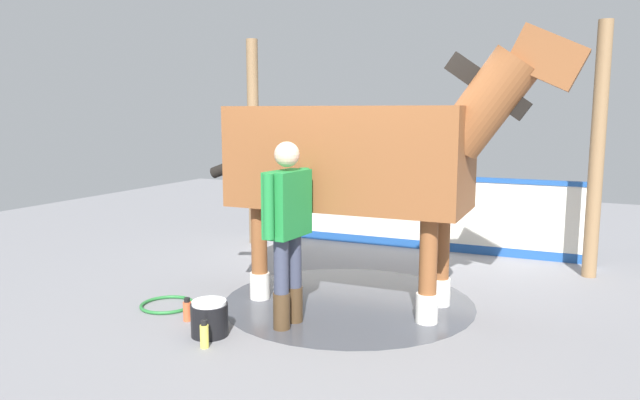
{
  "coord_description": "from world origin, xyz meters",
  "views": [
    {
      "loc": [
        5.51,
        2.27,
        1.89
      ],
      "look_at": [
        0.66,
        -0.07,
        1.08
      ],
      "focal_mm": 33.4,
      "sensor_mm": 36.0,
      "label": 1
    }
  ],
  "objects_px": {
    "hose_coil": "(167,305)",
    "bottle_spray": "(187,310)",
    "wash_bucket": "(209,318)",
    "horse": "(361,158)",
    "handler": "(287,222)",
    "bottle_shampoo": "(204,335)"
  },
  "relations": [
    {
      "from": "hose_coil",
      "to": "bottle_spray",
      "type": "bearing_deg",
      "value": 61.56
    },
    {
      "from": "handler",
      "to": "hose_coil",
      "type": "distance_m",
      "value": 1.6
    },
    {
      "from": "horse",
      "to": "bottle_shampoo",
      "type": "relative_size",
      "value": 15.93
    },
    {
      "from": "handler",
      "to": "hose_coil",
      "type": "xyz_separation_m",
      "value": [
        0.07,
        -1.31,
        -0.92
      ]
    },
    {
      "from": "horse",
      "to": "wash_bucket",
      "type": "bearing_deg",
      "value": -123.76
    },
    {
      "from": "bottle_shampoo",
      "to": "horse",
      "type": "bearing_deg",
      "value": 155.85
    },
    {
      "from": "bottle_spray",
      "to": "hose_coil",
      "type": "bearing_deg",
      "value": -118.44
    },
    {
      "from": "handler",
      "to": "hose_coil",
      "type": "relative_size",
      "value": 3.12
    },
    {
      "from": "horse",
      "to": "bottle_shampoo",
      "type": "height_order",
      "value": "horse"
    },
    {
      "from": "bottle_shampoo",
      "to": "bottle_spray",
      "type": "xyz_separation_m",
      "value": [
        -0.44,
        -0.52,
        -0.01
      ]
    },
    {
      "from": "bottle_spray",
      "to": "hose_coil",
      "type": "relative_size",
      "value": 0.41
    },
    {
      "from": "bottle_shampoo",
      "to": "wash_bucket",
      "type": "bearing_deg",
      "value": -152.77
    },
    {
      "from": "wash_bucket",
      "to": "hose_coil",
      "type": "bearing_deg",
      "value": -117.79
    },
    {
      "from": "horse",
      "to": "handler",
      "type": "distance_m",
      "value": 1.04
    },
    {
      "from": "bottle_spray",
      "to": "hose_coil",
      "type": "distance_m",
      "value": 0.5
    },
    {
      "from": "bottle_shampoo",
      "to": "bottle_spray",
      "type": "relative_size",
      "value": 1.07
    },
    {
      "from": "bottle_shampoo",
      "to": "hose_coil",
      "type": "bearing_deg",
      "value": -125.34
    },
    {
      "from": "handler",
      "to": "wash_bucket",
      "type": "height_order",
      "value": "handler"
    },
    {
      "from": "horse",
      "to": "hose_coil",
      "type": "relative_size",
      "value": 6.99
    },
    {
      "from": "bottle_shampoo",
      "to": "bottle_spray",
      "type": "height_order",
      "value": "bottle_shampoo"
    },
    {
      "from": "horse",
      "to": "handler",
      "type": "xyz_separation_m",
      "value": [
        0.84,
        -0.35,
        -0.51
      ]
    },
    {
      "from": "bottle_shampoo",
      "to": "bottle_spray",
      "type": "distance_m",
      "value": 0.68
    }
  ]
}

